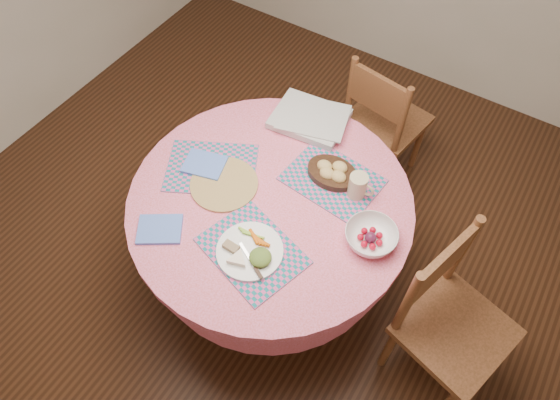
{
  "coord_description": "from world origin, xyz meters",
  "views": [
    {
      "loc": [
        0.7,
        -1.02,
        2.51
      ],
      "look_at": [
        0.05,
        0.0,
        0.78
      ],
      "focal_mm": 32.0,
      "sensor_mm": 36.0,
      "label": 1
    }
  ],
  "objects_px": {
    "wicker_trivet": "(224,184)",
    "chair_right": "(448,319)",
    "dinner_plate": "(250,252)",
    "bread_bowl": "(332,172)",
    "latte_mug": "(358,186)",
    "dining_table": "(271,223)",
    "chair_back": "(383,120)",
    "fruit_bowl": "(371,237)"
  },
  "relations": [
    {
      "from": "wicker_trivet",
      "to": "chair_right",
      "type": "bearing_deg",
      "value": 4.38
    },
    {
      "from": "chair_right",
      "to": "dinner_plate",
      "type": "bearing_deg",
      "value": 126.86
    },
    {
      "from": "bread_bowl",
      "to": "latte_mug",
      "type": "xyz_separation_m",
      "value": [
        0.14,
        -0.03,
        0.03
      ]
    },
    {
      "from": "wicker_trivet",
      "to": "bread_bowl",
      "type": "height_order",
      "value": "bread_bowl"
    },
    {
      "from": "dining_table",
      "to": "chair_back",
      "type": "bearing_deg",
      "value": 82.87
    },
    {
      "from": "dining_table",
      "to": "dinner_plate",
      "type": "height_order",
      "value": "dinner_plate"
    },
    {
      "from": "chair_back",
      "to": "latte_mug",
      "type": "relative_size",
      "value": 7.47
    },
    {
      "from": "fruit_bowl",
      "to": "latte_mug",
      "type": "bearing_deg",
      "value": 130.61
    },
    {
      "from": "chair_back",
      "to": "fruit_bowl",
      "type": "relative_size",
      "value": 3.59
    },
    {
      "from": "dining_table",
      "to": "bread_bowl",
      "type": "height_order",
      "value": "bread_bowl"
    },
    {
      "from": "chair_right",
      "to": "dinner_plate",
      "type": "xyz_separation_m",
      "value": [
        -0.79,
        -0.31,
        0.28
      ]
    },
    {
      "from": "chair_back",
      "to": "wicker_trivet",
      "type": "height_order",
      "value": "chair_back"
    },
    {
      "from": "wicker_trivet",
      "to": "dinner_plate",
      "type": "xyz_separation_m",
      "value": [
        0.29,
        -0.22,
        0.02
      ]
    },
    {
      "from": "latte_mug",
      "to": "fruit_bowl",
      "type": "xyz_separation_m",
      "value": [
        0.15,
        -0.18,
        -0.03
      ]
    },
    {
      "from": "chair_back",
      "to": "latte_mug",
      "type": "height_order",
      "value": "chair_back"
    },
    {
      "from": "dinner_plate",
      "to": "bread_bowl",
      "type": "bearing_deg",
      "value": 80.93
    },
    {
      "from": "dining_table",
      "to": "latte_mug",
      "type": "relative_size",
      "value": 10.6
    },
    {
      "from": "chair_back",
      "to": "fruit_bowl",
      "type": "bearing_deg",
      "value": 119.38
    },
    {
      "from": "chair_right",
      "to": "bread_bowl",
      "type": "relative_size",
      "value": 4.06
    },
    {
      "from": "dinner_plate",
      "to": "latte_mug",
      "type": "bearing_deg",
      "value": 65.69
    },
    {
      "from": "chair_right",
      "to": "dinner_plate",
      "type": "distance_m",
      "value": 0.89
    },
    {
      "from": "dining_table",
      "to": "fruit_bowl",
      "type": "height_order",
      "value": "fruit_bowl"
    },
    {
      "from": "bread_bowl",
      "to": "fruit_bowl",
      "type": "distance_m",
      "value": 0.36
    },
    {
      "from": "fruit_bowl",
      "to": "chair_right",
      "type": "bearing_deg",
      "value": -0.61
    },
    {
      "from": "wicker_trivet",
      "to": "latte_mug",
      "type": "height_order",
      "value": "latte_mug"
    },
    {
      "from": "fruit_bowl",
      "to": "dining_table",
      "type": "bearing_deg",
      "value": -174.77
    },
    {
      "from": "chair_right",
      "to": "chair_back",
      "type": "distance_m",
      "value": 1.2
    },
    {
      "from": "bread_bowl",
      "to": "fruit_bowl",
      "type": "xyz_separation_m",
      "value": [
        0.29,
        -0.21,
        -0.0
      ]
    },
    {
      "from": "dinner_plate",
      "to": "bread_bowl",
      "type": "xyz_separation_m",
      "value": [
        0.08,
        0.52,
        0.01
      ]
    },
    {
      "from": "bread_bowl",
      "to": "latte_mug",
      "type": "distance_m",
      "value": 0.14
    },
    {
      "from": "bread_bowl",
      "to": "fruit_bowl",
      "type": "relative_size",
      "value": 0.94
    },
    {
      "from": "chair_right",
      "to": "latte_mug",
      "type": "distance_m",
      "value": 0.68
    },
    {
      "from": "chair_back",
      "to": "wicker_trivet",
      "type": "xyz_separation_m",
      "value": [
        -0.33,
        -1.02,
        0.3
      ]
    },
    {
      "from": "dining_table",
      "to": "chair_right",
      "type": "relative_size",
      "value": 1.33
    },
    {
      "from": "latte_mug",
      "to": "chair_back",
      "type": "bearing_deg",
      "value": 103.51
    },
    {
      "from": "chair_back",
      "to": "fruit_bowl",
      "type": "xyz_separation_m",
      "value": [
        0.33,
        -0.93,
        0.33
      ]
    },
    {
      "from": "wicker_trivet",
      "to": "bread_bowl",
      "type": "relative_size",
      "value": 1.3
    },
    {
      "from": "chair_right",
      "to": "dinner_plate",
      "type": "relative_size",
      "value": 3.46
    },
    {
      "from": "chair_back",
      "to": "fruit_bowl",
      "type": "height_order",
      "value": "chair_back"
    },
    {
      "from": "latte_mug",
      "to": "bread_bowl",
      "type": "bearing_deg",
      "value": 168.35
    },
    {
      "from": "wicker_trivet",
      "to": "dinner_plate",
      "type": "relative_size",
      "value": 1.11
    },
    {
      "from": "bread_bowl",
      "to": "dining_table",
      "type": "bearing_deg",
      "value": -123.58
    }
  ]
}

